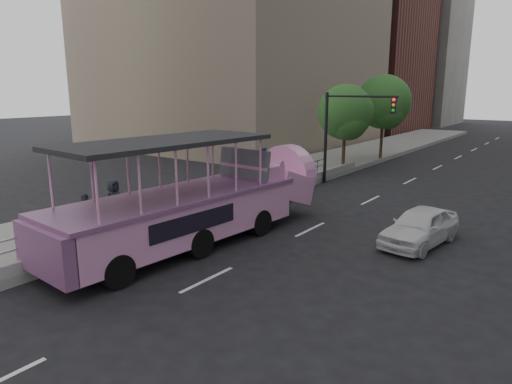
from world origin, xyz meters
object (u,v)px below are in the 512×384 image
at_px(car, 420,226).
at_px(traffic_signal, 345,124).
at_px(pedestrian_near, 86,216).
at_px(pedestrian_far, 114,200).
at_px(parking_sign, 263,169).
at_px(street_tree_near, 346,114).
at_px(duck_boat, 202,202).
at_px(street_tree_far, 384,104).

distance_m(car, traffic_signal, 10.63).
height_order(car, pedestrian_near, pedestrian_near).
bearing_deg(pedestrian_near, pedestrian_far, 74.26).
height_order(pedestrian_near, parking_sign, parking_sign).
height_order(traffic_signal, street_tree_near, street_tree_near).
xyz_separation_m(parking_sign, traffic_signal, (1.29, 6.11, 1.83)).
relative_size(pedestrian_near, pedestrian_far, 0.97).
height_order(car, parking_sign, parking_sign).
relative_size(car, traffic_signal, 0.75).
bearing_deg(duck_boat, pedestrian_near, -132.07).
height_order(pedestrian_far, parking_sign, parking_sign).
distance_m(duck_boat, traffic_signal, 12.10).
xyz_separation_m(car, traffic_signal, (-6.67, 7.77, 2.84)).
relative_size(traffic_signal, street_tree_far, 0.81).
height_order(pedestrian_near, street_tree_near, street_tree_near).
relative_size(pedestrian_near, street_tree_near, 0.28).
xyz_separation_m(car, pedestrian_far, (-10.27, -5.15, 0.47)).
xyz_separation_m(duck_boat, street_tree_far, (-1.58, 21.34, 2.90)).
xyz_separation_m(duck_boat, pedestrian_near, (-2.67, -2.95, -0.29)).
xyz_separation_m(pedestrian_far, traffic_signal, (3.59, 12.92, 2.36)).
bearing_deg(duck_boat, car, 32.57).
distance_m(pedestrian_far, traffic_signal, 13.62).
bearing_deg(duck_boat, parking_sign, 104.22).
xyz_separation_m(pedestrian_near, traffic_signal, (2.49, 14.87, 2.39)).
bearing_deg(traffic_signal, duck_boat, -89.14).
distance_m(car, street_tree_near, 14.27).
distance_m(traffic_signal, street_tree_near, 3.80).
height_order(street_tree_near, street_tree_far, street_tree_far).
bearing_deg(pedestrian_near, car, -7.56).
relative_size(duck_boat, pedestrian_far, 6.92).
bearing_deg(pedestrian_near, street_tree_far, 42.09).
distance_m(pedestrian_far, parking_sign, 7.21).
distance_m(parking_sign, traffic_signal, 6.50).
xyz_separation_m(duck_boat, traffic_signal, (-0.18, 11.91, 2.09)).
relative_size(pedestrian_far, street_tree_near, 0.29).
bearing_deg(duck_boat, street_tree_far, 94.23).
distance_m(car, street_tree_far, 19.34).
bearing_deg(car, pedestrian_far, -145.58).
relative_size(pedestrian_far, street_tree_far, 0.26).
xyz_separation_m(traffic_signal, street_tree_far, (-1.40, 9.43, 0.81)).
bearing_deg(parking_sign, street_tree_far, 90.39).
relative_size(pedestrian_near, parking_sign, 0.61).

